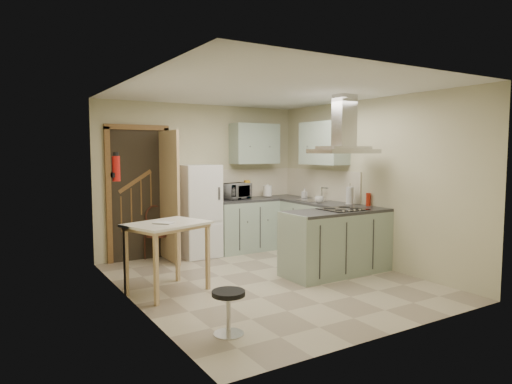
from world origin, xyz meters
TOP-DOWN VIEW (x-y plane):
  - floor at (0.00, 0.00)m, footprint 4.20×4.20m
  - ceiling at (0.00, 0.00)m, footprint 4.20×4.20m
  - back_wall at (0.00, 2.10)m, footprint 3.60×0.00m
  - left_wall at (-1.80, 0.00)m, footprint 0.00×4.20m
  - right_wall at (1.80, 0.00)m, footprint 0.00×4.20m
  - doorway at (-1.10, 2.07)m, footprint 1.10×0.12m
  - fridge at (-0.20, 1.80)m, footprint 0.60×0.60m
  - counter_back at (0.66, 1.80)m, footprint 1.08×0.60m
  - counter_right at (1.50, 1.12)m, footprint 0.60×1.95m
  - splashback at (0.96, 2.09)m, footprint 1.68×0.02m
  - wall_cabinet_back at (0.95, 1.93)m, footprint 0.85×0.35m
  - wall_cabinet_right at (1.62, 0.85)m, footprint 0.35×0.90m
  - peninsula at (1.02, -0.18)m, footprint 1.55×0.65m
  - hob at (1.12, -0.18)m, footprint 0.58×0.50m
  - extractor_hood at (1.12, -0.18)m, footprint 0.90×0.55m
  - sink at (1.50, 0.95)m, footprint 0.45×0.40m
  - fire_extinguisher at (-1.74, 0.90)m, footprint 0.10×0.10m
  - drop_leaf_table at (-1.32, 0.23)m, footprint 1.09×0.95m
  - bentwood_chair at (-0.86, 1.94)m, footprint 0.43×0.43m
  - stool at (-1.30, -1.29)m, footprint 0.34×0.34m
  - microwave at (0.51, 1.84)m, footprint 0.56×0.45m
  - kettle at (1.16, 1.83)m, footprint 0.17×0.17m
  - cereal_box at (0.81, 1.95)m, footprint 0.16×0.22m
  - soap_bottle at (1.63, 1.36)m, footprint 0.09×0.09m
  - paper_towel at (1.63, 0.21)m, footprint 0.12×0.12m
  - cup at (1.36, 0.62)m, footprint 0.18×0.18m
  - red_bottle at (1.75, -0.05)m, footprint 0.08×0.08m
  - book at (-1.44, 0.14)m, footprint 0.28×0.29m

SIDE VIEW (x-z plane):
  - floor at x=0.00m, z-range 0.00..0.00m
  - stool at x=-1.30m, z-range 0.00..0.42m
  - bentwood_chair at x=-0.86m, z-range 0.00..0.78m
  - drop_leaf_table at x=-1.32m, z-range 0.00..0.86m
  - counter_back at x=0.66m, z-range 0.00..0.90m
  - counter_right at x=1.50m, z-range 0.00..0.90m
  - peninsula at x=1.02m, z-range 0.00..0.90m
  - fridge at x=-0.20m, z-range 0.00..1.50m
  - sink at x=1.50m, z-range 0.90..0.91m
  - hob at x=1.12m, z-range 0.90..0.91m
  - book at x=-1.44m, z-range 0.86..0.96m
  - cup at x=1.36m, z-range 0.90..1.01m
  - soap_bottle at x=1.63m, z-range 0.90..1.07m
  - red_bottle at x=1.75m, z-range 0.90..1.09m
  - kettle at x=1.16m, z-range 0.90..1.13m
  - microwave at x=0.51m, z-range 0.90..1.17m
  - paper_towel at x=1.63m, z-range 0.90..1.18m
  - doorway at x=-1.10m, z-range 0.00..2.10m
  - cereal_box at x=0.81m, z-range 0.90..1.21m
  - splashback at x=0.96m, z-range 0.90..1.40m
  - back_wall at x=0.00m, z-range -0.55..3.05m
  - left_wall at x=-1.80m, z-range -0.85..3.35m
  - right_wall at x=1.80m, z-range -0.85..3.35m
  - fire_extinguisher at x=-1.74m, z-range 1.34..1.66m
  - extractor_hood at x=1.12m, z-range 1.67..1.77m
  - wall_cabinet_back at x=0.95m, z-range 1.50..2.20m
  - wall_cabinet_right at x=1.62m, z-range 1.50..2.20m
  - ceiling at x=0.00m, z-range 2.50..2.50m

